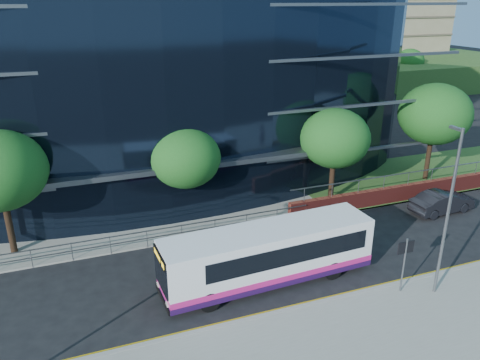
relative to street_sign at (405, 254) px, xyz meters
name	(u,v)px	position (x,y,z in m)	size (l,w,h in m)	color
ground	(300,294)	(-4.50, 1.59, -2.15)	(200.00, 200.00, 0.00)	black
kerb	(310,305)	(-4.50, 0.59, -2.07)	(80.00, 0.25, 0.16)	gray
yellow_line_outer	(308,304)	(-4.50, 0.79, -2.14)	(80.00, 0.08, 0.01)	gold
yellow_line_inner	(306,302)	(-4.50, 0.94, -2.14)	(80.00, 0.08, 0.01)	gold
far_forecourt	(137,218)	(-10.50, 12.59, -2.10)	(50.00, 8.00, 0.10)	gray
glass_office	(134,69)	(-8.50, 22.44, 5.85)	(44.00, 23.10, 16.00)	black
guard_railings	(110,241)	(-12.50, 8.59, -1.33)	(24.00, 0.05, 1.10)	slate
apartment_block	(316,10)	(27.50, 58.80, 8.96)	(60.00, 42.00, 30.00)	#2D511E
street_sign	(405,254)	(0.00, 0.00, 0.00)	(0.85, 0.09, 2.80)	slate
tree_far_b	(185,158)	(-7.50, 11.09, 2.06)	(4.29, 4.29, 6.05)	black
tree_far_c	(335,138)	(2.50, 10.59, 2.39)	(4.62, 4.62, 6.51)	black
tree_far_d	(435,114)	(11.50, 11.59, 3.04)	(5.28, 5.28, 7.44)	black
tree_dist_e	(323,66)	(19.50, 41.59, 2.39)	(4.62, 4.62, 6.51)	black
tree_dist_f	(409,61)	(35.50, 43.59, 2.06)	(4.29, 4.29, 6.05)	black
streetlight_east	(448,209)	(1.50, -0.59, 2.29)	(0.15, 0.77, 8.00)	slate
city_bus	(270,254)	(-5.39, 3.17, -0.62)	(10.77, 2.95, 2.88)	white
parked_car	(442,202)	(8.43, 6.53, -1.42)	(1.54, 4.42, 1.46)	black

